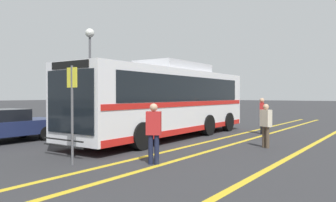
{
  "coord_description": "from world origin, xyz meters",
  "views": [
    {
      "loc": [
        -12.4,
        -8.98,
        1.95
      ],
      "look_at": [
        -0.13,
        -0.13,
        1.68
      ],
      "focal_mm": 35.0,
      "sensor_mm": 36.0,
      "label": 1
    }
  ],
  "objects_px": {
    "bus_stop_sign": "(72,103)",
    "street_lamp": "(90,52)",
    "pedestrian_1": "(154,130)",
    "parked_car_1": "(1,126)",
    "pedestrian_0": "(262,113)",
    "parked_car_2": "(114,116)",
    "transit_bus": "(168,99)",
    "pedestrian_2": "(266,123)"
  },
  "relations": [
    {
      "from": "parked_car_2",
      "to": "pedestrian_1",
      "type": "xyz_separation_m",
      "value": [
        -6.34,
        -7.94,
        0.22
      ]
    },
    {
      "from": "parked_car_2",
      "to": "street_lamp",
      "type": "relative_size",
      "value": 0.68
    },
    {
      "from": "transit_bus",
      "to": "parked_car_2",
      "type": "distance_m",
      "value": 5.07
    },
    {
      "from": "pedestrian_0",
      "to": "street_lamp",
      "type": "height_order",
      "value": "street_lamp"
    },
    {
      "from": "transit_bus",
      "to": "pedestrian_0",
      "type": "relative_size",
      "value": 6.38
    },
    {
      "from": "pedestrian_2",
      "to": "bus_stop_sign",
      "type": "bearing_deg",
      "value": -91.83
    },
    {
      "from": "pedestrian_1",
      "to": "pedestrian_0",
      "type": "bearing_deg",
      "value": -119.6
    },
    {
      "from": "pedestrian_2",
      "to": "pedestrian_1",
      "type": "bearing_deg",
      "value": -81.55
    },
    {
      "from": "pedestrian_0",
      "to": "pedestrian_1",
      "type": "relative_size",
      "value": 1.05
    },
    {
      "from": "pedestrian_0",
      "to": "bus_stop_sign",
      "type": "distance_m",
      "value": 10.49
    },
    {
      "from": "parked_car_2",
      "to": "pedestrian_0",
      "type": "xyz_separation_m",
      "value": [
        2.59,
        -7.85,
        0.28
      ]
    },
    {
      "from": "transit_bus",
      "to": "bus_stop_sign",
      "type": "distance_m",
      "value": 6.61
    },
    {
      "from": "parked_car_1",
      "to": "pedestrian_0",
      "type": "height_order",
      "value": "pedestrian_0"
    },
    {
      "from": "transit_bus",
      "to": "parked_car_1",
      "type": "bearing_deg",
      "value": 48.33
    },
    {
      "from": "street_lamp",
      "to": "pedestrian_0",
      "type": "bearing_deg",
      "value": -75.71
    },
    {
      "from": "transit_bus",
      "to": "pedestrian_2",
      "type": "xyz_separation_m",
      "value": [
        -0.35,
        -4.72,
        -0.85
      ]
    },
    {
      "from": "pedestrian_2",
      "to": "bus_stop_sign",
      "type": "height_order",
      "value": "bus_stop_sign"
    },
    {
      "from": "pedestrian_1",
      "to": "street_lamp",
      "type": "bearing_deg",
      "value": -62.56
    },
    {
      "from": "bus_stop_sign",
      "to": "pedestrian_1",
      "type": "bearing_deg",
      "value": -143.24
    },
    {
      "from": "parked_car_1",
      "to": "bus_stop_sign",
      "type": "height_order",
      "value": "bus_stop_sign"
    },
    {
      "from": "pedestrian_1",
      "to": "bus_stop_sign",
      "type": "bearing_deg",
      "value": 8.07
    },
    {
      "from": "pedestrian_0",
      "to": "pedestrian_2",
      "type": "relative_size",
      "value": 1.11
    },
    {
      "from": "pedestrian_2",
      "to": "transit_bus",
      "type": "bearing_deg",
      "value": -157.33
    },
    {
      "from": "parked_car_2",
      "to": "bus_stop_sign",
      "type": "bearing_deg",
      "value": 125.74
    },
    {
      "from": "parked_car_1",
      "to": "pedestrian_2",
      "type": "height_order",
      "value": "pedestrian_2"
    },
    {
      "from": "transit_bus",
      "to": "street_lamp",
      "type": "relative_size",
      "value": 1.9
    },
    {
      "from": "bus_stop_sign",
      "to": "street_lamp",
      "type": "xyz_separation_m",
      "value": [
        7.79,
        8.28,
        2.89
      ]
    },
    {
      "from": "pedestrian_0",
      "to": "street_lamp",
      "type": "distance_m",
      "value": 10.9
    },
    {
      "from": "transit_bus",
      "to": "pedestrian_0",
      "type": "bearing_deg",
      "value": -129.81
    },
    {
      "from": "bus_stop_sign",
      "to": "parked_car_2",
      "type": "bearing_deg",
      "value": -52.97
    },
    {
      "from": "parked_car_1",
      "to": "pedestrian_0",
      "type": "distance_m",
      "value": 12.03
    },
    {
      "from": "transit_bus",
      "to": "parked_car_2",
      "type": "xyz_separation_m",
      "value": [
        1.27,
        4.8,
        -1.01
      ]
    },
    {
      "from": "parked_car_1",
      "to": "pedestrian_2",
      "type": "bearing_deg",
      "value": 28.2
    },
    {
      "from": "parked_car_1",
      "to": "parked_car_2",
      "type": "distance_m",
      "value": 6.7
    },
    {
      "from": "parked_car_1",
      "to": "pedestrian_1",
      "type": "distance_m",
      "value": 7.74
    },
    {
      "from": "transit_bus",
      "to": "pedestrian_0",
      "type": "distance_m",
      "value": 4.98
    },
    {
      "from": "pedestrian_0",
      "to": "pedestrian_1",
      "type": "distance_m",
      "value": 8.93
    },
    {
      "from": "parked_car_2",
      "to": "bus_stop_sign",
      "type": "distance_m",
      "value": 9.94
    },
    {
      "from": "pedestrian_2",
      "to": "street_lamp",
      "type": "xyz_separation_m",
      "value": [
        1.67,
        11.64,
        3.7
      ]
    },
    {
      "from": "pedestrian_1",
      "to": "transit_bus",
      "type": "bearing_deg",
      "value": -88.35
    },
    {
      "from": "parked_car_1",
      "to": "pedestrian_1",
      "type": "bearing_deg",
      "value": 2.28
    },
    {
      "from": "parked_car_1",
      "to": "bus_stop_sign",
      "type": "relative_size",
      "value": 1.7
    }
  ]
}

